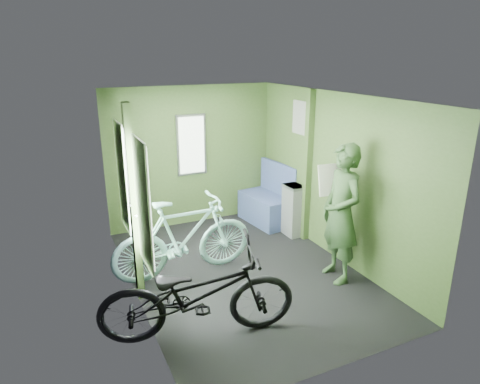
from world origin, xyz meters
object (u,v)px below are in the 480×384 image
(passenger, at_px, (341,214))
(waste_box, at_px, (293,210))
(bench_seat, at_px, (267,205))
(bicycle_mint, at_px, (186,276))
(bicycle_black, at_px, (199,338))

(passenger, relative_size, waste_box, 2.15)
(passenger, xyz_separation_m, bench_seat, (0.10, 2.08, -0.59))
(bicycle_mint, relative_size, bench_seat, 1.81)
(bicycle_mint, distance_m, bench_seat, 2.25)
(bicycle_mint, relative_size, passenger, 1.05)
(bicycle_mint, xyz_separation_m, bench_seat, (1.87, 1.22, 0.30))
(waste_box, height_order, bench_seat, bench_seat)
(waste_box, relative_size, bench_seat, 0.80)
(waste_box, bearing_deg, bicycle_mint, -163.91)
(bicycle_black, xyz_separation_m, bicycle_mint, (0.27, 1.27, 0.00))
(bicycle_mint, distance_m, waste_box, 2.10)
(bicycle_black, xyz_separation_m, bench_seat, (2.14, 2.49, 0.30))
(passenger, bearing_deg, bicycle_black, -73.21)
(passenger, relative_size, bench_seat, 1.73)
(bicycle_black, bearing_deg, bicycle_mint, 1.52)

